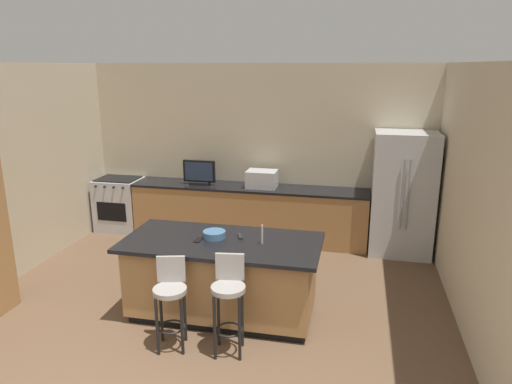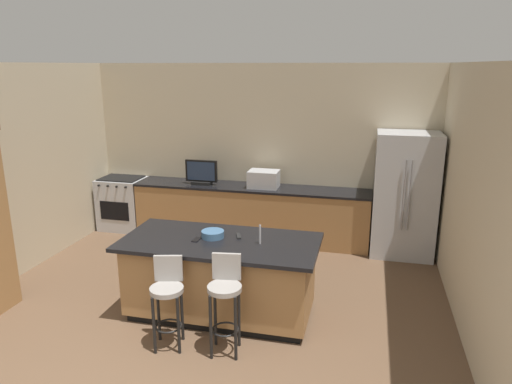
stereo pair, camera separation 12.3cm
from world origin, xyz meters
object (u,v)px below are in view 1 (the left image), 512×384
(refrigerator, at_px, (402,194))
(fruit_bowl, at_px, (214,234))
(kitchen_island, at_px, (222,277))
(tv_monitor, at_px, (199,174))
(cell_phone, at_px, (198,240))
(microwave, at_px, (262,179))
(bar_stool_right, at_px, (229,296))
(tv_remote, at_px, (240,236))
(bar_stool_left, at_px, (171,296))
(range_oven, at_px, (120,204))

(refrigerator, distance_m, fruit_bowl, 3.24)
(kitchen_island, distance_m, tv_monitor, 2.72)
(refrigerator, height_order, tv_monitor, refrigerator)
(refrigerator, distance_m, cell_phone, 3.43)
(kitchen_island, height_order, microwave, microwave)
(kitchen_island, relative_size, refrigerator, 1.19)
(bar_stool_right, relative_size, tv_remote, 5.96)
(tv_monitor, relative_size, fruit_bowl, 2.09)
(microwave, xyz_separation_m, fruit_bowl, (-0.06, -2.40, -0.09))
(kitchen_island, bearing_deg, bar_stool_left, -114.26)
(microwave, height_order, fruit_bowl, microwave)
(cell_phone, bearing_deg, fruit_bowl, 39.09)
(bar_stool_right, height_order, tv_remote, bar_stool_right)
(refrigerator, distance_m, bar_stool_right, 3.62)
(bar_stool_left, relative_size, tv_remote, 5.58)
(tv_remote, bearing_deg, range_oven, 120.09)
(kitchen_island, relative_size, bar_stool_left, 2.35)
(microwave, bearing_deg, cell_phone, -94.77)
(range_oven, relative_size, bar_stool_right, 0.91)
(bar_stool_right, bearing_deg, bar_stool_left, 175.87)
(microwave, bearing_deg, bar_stool_left, -94.99)
(bar_stool_left, bearing_deg, tv_monitor, 89.63)
(bar_stool_left, relative_size, cell_phone, 6.32)
(range_oven, distance_m, microwave, 2.61)
(bar_stool_right, bearing_deg, range_oven, 124.32)
(fruit_bowl, xyz_separation_m, cell_phone, (-0.15, -0.12, -0.04))
(range_oven, xyz_separation_m, fruit_bowl, (2.49, -2.40, 0.50))
(bar_stool_left, height_order, fruit_bowl, fruit_bowl)
(range_oven, relative_size, bar_stool_left, 0.98)
(tv_monitor, bearing_deg, cell_phone, -71.31)
(fruit_bowl, bearing_deg, bar_stool_right, -63.45)
(fruit_bowl, height_order, tv_remote, fruit_bowl)
(tv_monitor, height_order, cell_phone, tv_monitor)
(fruit_bowl, bearing_deg, tv_monitor, 112.83)
(kitchen_island, xyz_separation_m, fruit_bowl, (-0.11, 0.07, 0.49))
(fruit_bowl, bearing_deg, cell_phone, -142.56)
(microwave, xyz_separation_m, tv_remote, (0.22, -2.31, -0.12))
(bar_stool_left, bearing_deg, bar_stool_right, -10.15)
(microwave, distance_m, tv_monitor, 1.05)
(bar_stool_left, xyz_separation_m, bar_stool_right, (0.60, 0.04, 0.05))
(range_oven, bearing_deg, microwave, 0.03)
(refrigerator, bearing_deg, microwave, 178.37)
(fruit_bowl, height_order, cell_phone, fruit_bowl)
(tv_monitor, relative_size, bar_stool_left, 0.57)
(tv_monitor, height_order, fruit_bowl, tv_monitor)
(bar_stool_right, bearing_deg, tv_remote, 88.48)
(tv_remote, bearing_deg, tv_monitor, 99.16)
(cell_phone, bearing_deg, bar_stool_right, -48.52)
(tv_monitor, bearing_deg, refrigerator, -0.18)
(kitchen_island, distance_m, bar_stool_right, 0.75)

